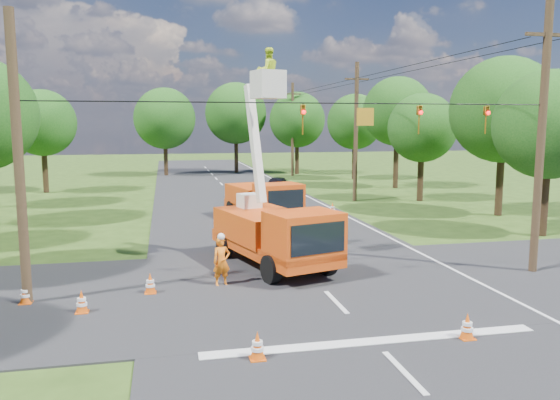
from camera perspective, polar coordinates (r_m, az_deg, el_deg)
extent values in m
plane|color=#294514|center=(36.63, -3.74, -0.87)|extent=(140.00, 140.00, 0.00)
cube|color=black|center=(36.63, -3.74, -0.87)|extent=(12.00, 100.00, 0.06)
cube|color=black|center=(19.39, 4.05, -8.87)|extent=(56.00, 10.00, 0.07)
cube|color=silver|center=(14.75, 9.81, -14.50)|extent=(9.00, 0.45, 0.02)
cube|color=silver|center=(37.83, 4.68, -0.60)|extent=(0.12, 90.00, 0.02)
cube|color=#D23F0E|center=(21.69, -0.79, -4.84)|extent=(4.26, 7.14, 0.50)
cube|color=#D23F0E|center=(19.45, 2.50, -3.70)|extent=(2.90, 2.52, 1.68)
cube|color=black|center=(18.64, 4.01, -4.05)|extent=(2.06, 0.67, 1.06)
cube|color=#D23F0E|center=(22.33, -1.86, -2.62)|extent=(3.70, 4.72, 1.12)
cylinder|color=black|center=(19.40, -0.95, -7.27)|extent=(0.64, 1.09, 1.03)
cylinder|color=black|center=(20.55, 4.91, -6.42)|extent=(0.64, 1.09, 1.03)
cylinder|color=black|center=(23.15, -5.84, -4.80)|extent=(0.64, 1.09, 1.03)
cylinder|color=black|center=(24.12, -0.66, -4.23)|extent=(0.64, 1.09, 1.03)
cube|color=silver|center=(23.28, -3.23, -0.10)|extent=(1.04, 1.04, 0.62)
cube|color=silver|center=(22.51, -2.61, 5.93)|extent=(0.72, 1.52, 4.86)
cube|color=silver|center=(21.50, -1.25, 11.96)|extent=(1.32, 1.32, 1.06)
imported|color=#C6E526|center=(21.54, -1.25, 13.30)|extent=(0.98, 0.83, 1.79)
cube|color=#D23F0E|center=(31.69, -1.91, -0.83)|extent=(3.76, 6.80, 0.48)
cube|color=#D23F0E|center=(29.49, -0.15, 0.16)|extent=(2.71, 2.31, 1.61)
cube|color=black|center=(28.67, 0.62, 0.04)|extent=(2.00, 0.53, 1.02)
cube|color=#D23F0E|center=(32.38, -2.51, 0.56)|extent=(3.35, 4.43, 1.07)
cylinder|color=black|center=(29.46, -2.36, -2.06)|extent=(0.56, 1.04, 0.99)
cylinder|color=black|center=(30.38, 1.56, -1.74)|extent=(0.56, 1.04, 0.99)
cylinder|color=black|center=(33.20, -5.08, -0.94)|extent=(0.56, 1.04, 0.99)
cylinder|color=black|center=(34.02, -1.52, -0.70)|extent=(0.56, 1.04, 0.99)
imported|color=orange|center=(19.17, -6.13, -6.42)|extent=(0.72, 0.56, 1.73)
imported|color=black|center=(44.32, -0.36, 1.56)|extent=(2.98, 4.29, 1.36)
cone|color=#DD510B|center=(13.46, -2.38, -14.91)|extent=(0.36, 0.36, 0.70)
cube|color=#DD510B|center=(13.59, -2.37, -16.23)|extent=(0.38, 0.38, 0.04)
cylinder|color=white|center=(13.43, -2.38, -14.67)|extent=(0.26, 0.26, 0.09)
cylinder|color=white|center=(13.49, -2.38, -15.26)|extent=(0.31, 0.31, 0.09)
cone|color=#DD510B|center=(15.41, 18.97, -12.32)|extent=(0.36, 0.36, 0.70)
cube|color=#DD510B|center=(15.53, 18.92, -13.49)|extent=(0.38, 0.38, 0.04)
cylinder|color=white|center=(15.39, 18.98, -12.11)|extent=(0.26, 0.26, 0.09)
cylinder|color=white|center=(15.44, 18.96, -12.63)|extent=(0.31, 0.31, 0.09)
cone|color=#DD510B|center=(24.12, 4.17, -4.59)|extent=(0.36, 0.36, 0.70)
cube|color=#DD510B|center=(24.19, 4.16, -5.37)|extent=(0.38, 0.38, 0.04)
cylinder|color=white|center=(24.11, 4.17, -4.45)|extent=(0.26, 0.26, 0.09)
cylinder|color=white|center=(24.14, 4.17, -4.80)|extent=(0.31, 0.31, 0.09)
cone|color=#DD510B|center=(28.18, 2.64, -2.75)|extent=(0.36, 0.36, 0.70)
cube|color=#DD510B|center=(28.24, 2.64, -3.43)|extent=(0.38, 0.38, 0.04)
cylinder|color=white|center=(28.17, 2.65, -2.63)|extent=(0.26, 0.26, 0.09)
cylinder|color=white|center=(28.19, 2.64, -2.93)|extent=(0.31, 0.31, 0.09)
cone|color=#DD510B|center=(18.79, -13.41, -8.42)|extent=(0.36, 0.36, 0.70)
cube|color=#DD510B|center=(18.89, -13.37, -9.41)|extent=(0.38, 0.38, 0.04)
cylinder|color=white|center=(18.77, -13.41, -8.24)|extent=(0.26, 0.26, 0.09)
cylinder|color=white|center=(18.82, -13.40, -8.68)|extent=(0.31, 0.31, 0.09)
cone|color=#DD510B|center=(17.51, -20.02, -9.90)|extent=(0.36, 0.36, 0.70)
cube|color=#DD510B|center=(17.62, -19.96, -10.96)|extent=(0.38, 0.38, 0.04)
cylinder|color=white|center=(17.50, -20.03, -9.72)|extent=(0.26, 0.26, 0.09)
cylinder|color=white|center=(17.54, -20.00, -10.19)|extent=(0.31, 0.31, 0.09)
cone|color=#DD510B|center=(19.04, -25.08, -8.75)|extent=(0.36, 0.36, 0.70)
cube|color=#DD510B|center=(19.13, -25.02, -9.73)|extent=(0.38, 0.38, 0.04)
cylinder|color=white|center=(19.02, -25.09, -8.58)|extent=(0.26, 0.26, 0.09)
cylinder|color=white|center=(19.06, -25.06, -9.01)|extent=(0.31, 0.31, 0.09)
cone|color=#DD510B|center=(34.43, 5.50, -0.82)|extent=(0.36, 0.36, 0.70)
cube|color=#DD510B|center=(34.48, 5.49, -1.38)|extent=(0.38, 0.38, 0.04)
cylinder|color=white|center=(34.42, 5.50, -0.72)|extent=(0.26, 0.26, 0.09)
cylinder|color=white|center=(34.44, 5.50, -0.97)|extent=(0.31, 0.31, 0.09)
cone|color=#DD510B|center=(22.67, 5.70, -5.42)|extent=(0.36, 0.36, 0.70)
cube|color=#DD510B|center=(22.75, 5.69, -6.26)|extent=(0.38, 0.38, 0.04)
cylinder|color=white|center=(22.65, 5.70, -5.27)|extent=(0.26, 0.26, 0.09)
cylinder|color=white|center=(22.69, 5.69, -5.64)|extent=(0.31, 0.31, 0.09)
cylinder|color=#4C3823|center=(22.47, 25.61, 5.63)|extent=(0.30, 0.30, 10.00)
cube|color=#4C3823|center=(22.69, 26.20, 15.25)|extent=(1.80, 0.12, 0.12)
cylinder|color=#4C3823|center=(40.23, 7.93, 7.01)|extent=(0.30, 0.30, 10.00)
cube|color=#4C3823|center=(40.35, 8.04, 12.41)|extent=(1.80, 0.12, 0.12)
cylinder|color=#4C3823|center=(59.43, 1.32, 7.36)|extent=(0.30, 0.30, 10.00)
cube|color=#4C3823|center=(59.51, 1.33, 11.02)|extent=(1.80, 0.12, 0.12)
cylinder|color=#4C3823|center=(18.38, -25.65, 3.72)|extent=(0.30, 0.30, 9.00)
cylinder|color=black|center=(18.44, 2.73, 10.10)|extent=(18.00, 0.04, 0.04)
cube|color=#B67E15|center=(19.07, 8.90, 8.59)|extent=(0.60, 0.05, 0.60)
imported|color=#B67E15|center=(18.41, 2.41, 8.39)|extent=(0.16, 0.20, 1.00)
sphere|color=#FF0C0C|center=(18.29, 2.51, 9.18)|extent=(0.14, 0.14, 0.14)
imported|color=#B67E15|center=(19.87, 14.35, 8.12)|extent=(0.16, 0.20, 1.00)
sphere|color=#FF0C0C|center=(19.77, 14.53, 8.84)|extent=(0.14, 0.14, 0.14)
imported|color=#B67E15|center=(21.15, 20.74, 7.83)|extent=(0.16, 0.20, 1.00)
sphere|color=#FF0C0C|center=(21.05, 20.95, 8.50)|extent=(0.14, 0.14, 0.14)
cylinder|color=#382616|center=(48.92, -23.35, 3.10)|extent=(0.44, 0.44, 4.05)
sphere|color=#194B14|center=(48.79, -23.59, 7.41)|extent=(5.40, 5.40, 5.40)
cylinder|color=#382616|center=(30.49, 25.89, 0.32)|extent=(0.44, 0.44, 3.96)
sphere|color=#194B14|center=(30.27, 26.30, 7.08)|extent=(5.40, 5.40, 5.40)
cylinder|color=#382616|center=(36.16, 21.99, 2.10)|extent=(0.44, 0.44, 4.58)
sphere|color=#194B14|center=(36.02, 22.34, 8.70)|extent=(6.40, 6.40, 6.40)
cylinder|color=#382616|center=(41.32, 14.47, 2.54)|extent=(0.44, 0.44, 3.78)
sphere|color=#194B14|center=(41.16, 14.64, 7.31)|extent=(5.00, 5.00, 5.00)
cylinder|color=#382616|center=(49.18, 12.02, 4.01)|extent=(0.44, 0.44, 4.75)
sphere|color=#194B14|center=(49.09, 12.17, 9.04)|extent=(6.00, 6.00, 6.00)
cylinder|color=#382616|center=(56.24, 7.76, 4.27)|extent=(0.44, 0.44, 4.14)
sphere|color=#194B14|center=(56.13, 7.84, 8.10)|extent=(5.60, 5.60, 5.60)
cylinder|color=#382616|center=(60.92, -11.85, 4.57)|extent=(0.44, 0.44, 4.40)
sphere|color=#194B14|center=(60.83, -11.96, 8.34)|extent=(6.60, 6.60, 6.60)
cylinder|color=#382616|center=(63.44, -4.60, 5.04)|extent=(0.44, 0.44, 4.84)
sphere|color=#194B14|center=(63.37, -4.64, 9.02)|extent=(7.00, 7.00, 7.00)
cylinder|color=#382616|center=(61.70, 1.79, 4.74)|extent=(0.44, 0.44, 4.31)
sphere|color=#194B14|center=(61.60, 1.80, 8.38)|extent=(6.20, 6.20, 6.20)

